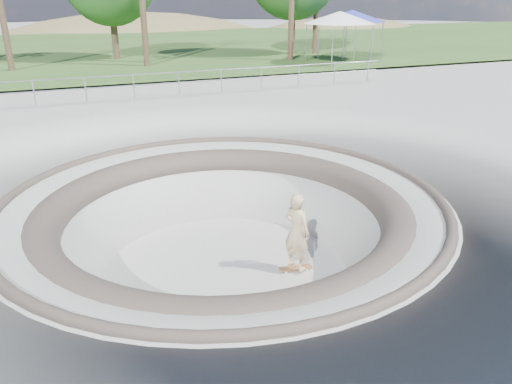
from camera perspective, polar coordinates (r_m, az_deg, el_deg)
ground at (r=11.57m, az=-3.78°, el=-0.79°), size 180.00×180.00×0.00m
skate_bowl at (r=12.38m, az=-3.57°, el=-8.63°), size 14.00×14.00×4.10m
grass_strip at (r=44.48m, az=-18.53°, el=15.27°), size 180.00×36.00×0.12m
distant_hills at (r=68.66m, az=-16.31°, el=11.32°), size 103.20×45.00×28.60m
safety_railing at (r=22.71m, az=-13.80°, el=11.69°), size 25.00×0.06×1.03m
skateboard at (r=12.40m, az=4.54°, el=-8.65°), size 0.83×0.34×0.08m
skater at (r=11.93m, az=4.68°, el=-4.54°), size 0.72×0.84×1.95m
canopy_white at (r=32.97m, az=9.56°, el=19.05°), size 6.19×6.19×3.13m
canopy_blue at (r=35.06m, az=10.88°, el=19.14°), size 5.85×5.85×3.15m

